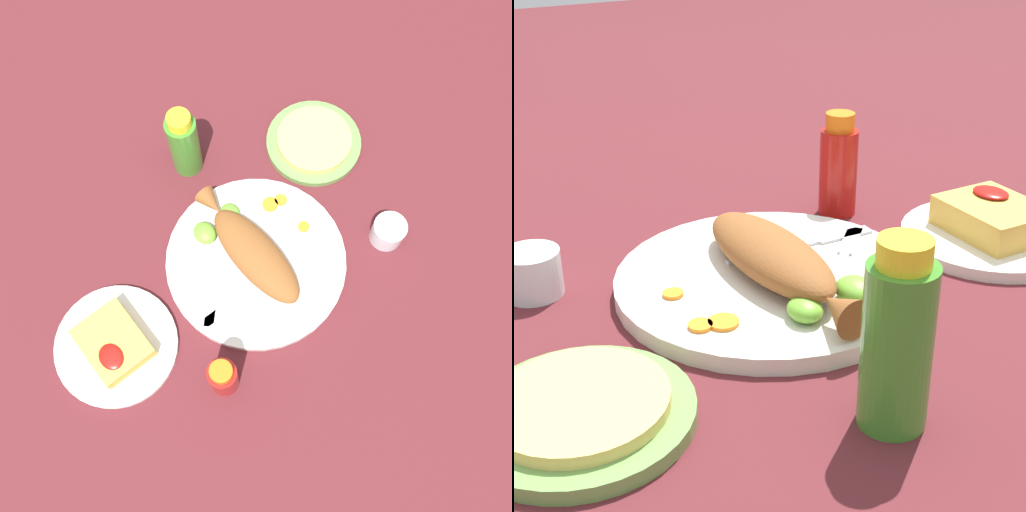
% 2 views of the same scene
% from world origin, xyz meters
% --- Properties ---
extents(ground_plane, '(4.00, 4.00, 0.00)m').
position_xyz_m(ground_plane, '(0.00, 0.00, 0.00)').
color(ground_plane, '#561E23').
extents(main_plate, '(0.33, 0.33, 0.02)m').
position_xyz_m(main_plate, '(0.00, 0.00, 0.01)').
color(main_plate, silver).
rests_on(main_plate, ground_plane).
extents(fried_fish, '(0.27, 0.08, 0.05)m').
position_xyz_m(fried_fish, '(-0.01, -0.00, 0.04)').
color(fried_fish, brown).
rests_on(fried_fish, main_plate).
extents(fork_near, '(0.02, 0.19, 0.00)m').
position_xyz_m(fork_near, '(0.04, -0.08, 0.02)').
color(fork_near, silver).
rests_on(fork_near, main_plate).
extents(fork_far, '(0.14, 0.14, 0.00)m').
position_xyz_m(fork_far, '(-0.01, -0.09, 0.02)').
color(fork_far, silver).
rests_on(fork_far, main_plate).
extents(carrot_slice_near, '(0.02, 0.02, 0.00)m').
position_xyz_m(carrot_slice_near, '(0.01, 0.11, 0.02)').
color(carrot_slice_near, orange).
rests_on(carrot_slice_near, main_plate).
extents(carrot_slice_mid, '(0.03, 0.03, 0.00)m').
position_xyz_m(carrot_slice_mid, '(-0.07, 0.09, 0.02)').
color(carrot_slice_mid, orange).
rests_on(carrot_slice_mid, main_plate).
extents(carrot_slice_far, '(0.02, 0.02, 0.00)m').
position_xyz_m(carrot_slice_far, '(-0.06, 0.11, 0.02)').
color(carrot_slice_far, orange).
rests_on(carrot_slice_far, main_plate).
extents(lime_wedge_main, '(0.04, 0.03, 0.02)m').
position_xyz_m(lime_wedge_main, '(-0.10, 0.02, 0.03)').
color(lime_wedge_main, '#6BB233').
rests_on(lime_wedge_main, main_plate).
extents(lime_wedge_side, '(0.05, 0.04, 0.03)m').
position_xyz_m(lime_wedge_side, '(-0.09, -0.04, 0.03)').
color(lime_wedge_side, '#6BB233').
rests_on(lime_wedge_side, main_plate).
extents(hot_sauce_bottle_red, '(0.05, 0.05, 0.13)m').
position_xyz_m(hot_sauce_bottle_red, '(0.14, -0.18, 0.06)').
color(hot_sauce_bottle_red, '#B21914').
rests_on(hot_sauce_bottle_red, ground_plane).
extents(hot_sauce_bottle_green, '(0.06, 0.06, 0.16)m').
position_xyz_m(hot_sauce_bottle_green, '(-0.24, 0.02, 0.08)').
color(hot_sauce_bottle_green, '#3D8428').
rests_on(hot_sauce_bottle_green, ground_plane).
extents(salt_cup, '(0.06, 0.06, 0.05)m').
position_xyz_m(salt_cup, '(0.11, 0.22, 0.02)').
color(salt_cup, silver).
rests_on(salt_cup, ground_plane).
extents(side_plate_fries, '(0.21, 0.21, 0.01)m').
position_xyz_m(side_plate_fries, '(-0.03, -0.29, 0.01)').
color(side_plate_fries, silver).
rests_on(side_plate_fries, ground_plane).
extents(fries_pile, '(0.12, 0.10, 0.04)m').
position_xyz_m(fries_pile, '(-0.03, -0.29, 0.03)').
color(fries_pile, gold).
rests_on(fries_pile, side_plate_fries).
extents(tortilla_plate, '(0.19, 0.19, 0.01)m').
position_xyz_m(tortilla_plate, '(-0.12, 0.24, 0.01)').
color(tortilla_plate, '#6B9E4C').
rests_on(tortilla_plate, ground_plane).
extents(tortilla_stack, '(0.15, 0.15, 0.01)m').
position_xyz_m(tortilla_stack, '(-0.12, 0.24, 0.02)').
color(tortilla_stack, '#E0C666').
rests_on(tortilla_stack, tortilla_plate).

